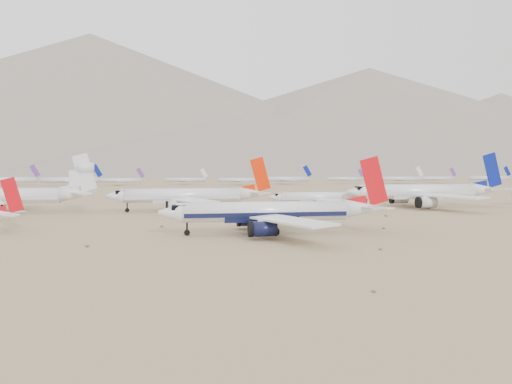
% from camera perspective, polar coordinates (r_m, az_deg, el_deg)
% --- Properties ---
extents(ground, '(7000.00, 7000.00, 0.00)m').
position_cam_1_polar(ground, '(119.48, 3.93, -4.59)').
color(ground, '#8A7150').
rests_on(ground, ground).
extents(main_airliner, '(51.61, 50.41, 18.21)m').
position_cam_1_polar(main_airliner, '(116.05, 2.24, -2.32)').
color(main_airliner, white).
rests_on(main_airliner, ground).
extents(row2_navy_widebody, '(59.28, 57.96, 21.09)m').
position_cam_1_polar(row2_navy_widebody, '(198.93, 18.78, -0.01)').
color(row2_navy_widebody, white).
rests_on(row2_navy_widebody, ground).
extents(row2_gold_tail, '(39.88, 39.00, 14.20)m').
position_cam_1_polar(row2_gold_tail, '(188.59, 7.66, -0.61)').
color(row2_gold_tail, white).
rests_on(row2_gold_tail, ground).
extents(row2_orange_tail, '(53.39, 52.23, 19.04)m').
position_cam_1_polar(row2_orange_tail, '(174.05, -7.63, -0.46)').
color(row2_orange_tail, white).
rests_on(row2_orange_tail, ground).
extents(row2_white_trijet, '(57.12, 55.82, 20.24)m').
position_cam_1_polar(row2_white_trijet, '(184.15, -26.96, -0.41)').
color(row2_white_trijet, white).
rests_on(row2_white_trijet, ground).
extents(distant_storage_row, '(676.65, 58.61, 15.12)m').
position_cam_1_polar(distant_storage_row, '(425.44, -1.58, 1.47)').
color(distant_storage_row, silver).
rests_on(distant_storage_row, ground).
extents(mountain_range, '(7354.00, 3024.00, 470.00)m').
position_cam_1_polar(mountain_range, '(1774.48, -6.45, 8.63)').
color(mountain_range, slate).
rests_on(mountain_range, ground).
extents(foothills, '(4637.50, 1395.00, 155.00)m').
position_cam_1_polar(foothills, '(1336.63, 14.99, 5.10)').
color(foothills, slate).
rests_on(foothills, ground).
extents(desert_scrub, '(247.37, 121.67, 0.63)m').
position_cam_1_polar(desert_scrub, '(91.53, 1.03, -6.74)').
color(desert_scrub, brown).
rests_on(desert_scrub, ground).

